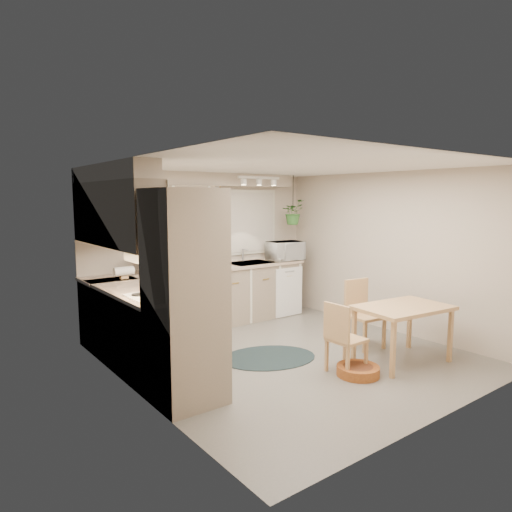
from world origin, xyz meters
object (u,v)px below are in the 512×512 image
(chair_left, at_px, (347,337))
(pet_bed, at_px, (358,371))
(braided_rug, at_px, (269,357))
(chair_back, at_px, (366,314))
(dining_table, at_px, (402,334))
(microwave, at_px, (285,249))

(chair_left, relative_size, pet_bed, 1.71)
(braided_rug, bearing_deg, chair_back, -19.44)
(braided_rug, xyz_separation_m, pet_bed, (0.45, -1.07, 0.05))
(dining_table, distance_m, microwave, 2.83)
(chair_left, xyz_separation_m, chair_back, (0.88, 0.45, 0.04))
(dining_table, height_order, chair_back, chair_back)
(dining_table, xyz_separation_m, chair_back, (0.07, 0.63, 0.10))
(dining_table, height_order, pet_bed, dining_table)
(pet_bed, bearing_deg, braided_rug, 112.86)
(chair_back, bearing_deg, dining_table, 89.85)
(chair_left, xyz_separation_m, microwave, (1.22, 2.51, 0.73))
(dining_table, bearing_deg, braided_rug, 138.44)
(chair_left, bearing_deg, pet_bed, 9.06)
(chair_back, distance_m, pet_bed, 1.12)
(microwave, bearing_deg, chair_left, -110.27)
(dining_table, bearing_deg, pet_bed, 178.37)
(chair_left, distance_m, chair_back, 0.99)
(chair_left, relative_size, chair_back, 0.91)
(braided_rug, xyz_separation_m, microwave, (1.64, 1.60, 1.13))
(dining_table, xyz_separation_m, pet_bed, (-0.78, 0.02, -0.30))
(microwave, bearing_deg, chair_back, -93.75)
(pet_bed, distance_m, microwave, 3.11)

